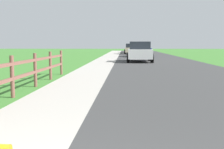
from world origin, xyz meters
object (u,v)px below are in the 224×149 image
Objects in this scene: parked_suv_white at (140,52)px; parked_car_silver at (132,48)px; parked_car_beige at (132,49)px; parked_car_blue at (142,50)px.

parked_suv_white is 26.13m from parked_car_silver.
parked_suv_white is 1.03× the size of parked_car_beige.
parked_suv_white is 1.02× the size of parked_car_blue.
parked_suv_white is 9.38m from parked_car_blue.
parked_suv_white is at bearing -94.32° from parked_car_blue.
parked_car_silver is at bearing 88.22° from parked_car_beige.
parked_car_silver is at bearing 89.95° from parked_suv_white.
parked_car_blue is 16.79m from parked_car_silver.
parked_car_blue is at bearing -84.16° from parked_car_beige.
parked_car_blue reaches higher than parked_car_silver.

